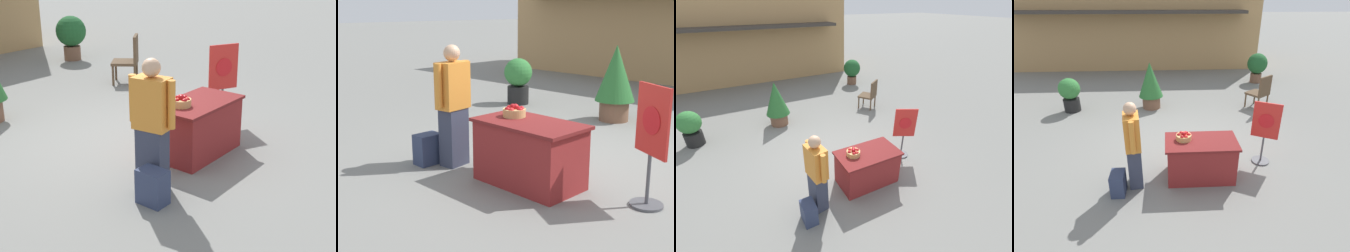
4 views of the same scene
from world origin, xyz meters
TOP-DOWN VIEW (x-y plane):
  - ground_plane at (0.00, 0.00)m, footprint 120.00×120.00m
  - display_table at (0.22, -1.12)m, footprint 1.32×0.75m
  - apple_basket at (-0.09, -1.05)m, footprint 0.28×0.28m
  - person_visitor at (-0.99, -1.29)m, footprint 0.32×0.60m
  - backpack at (-1.27, -1.53)m, footprint 0.24×0.34m
  - poster_board at (1.56, -0.70)m, footprint 0.49×0.36m
  - patio_chair at (2.46, 2.21)m, footprint 0.77×0.77m
  - potted_plant_far_left at (3.22, 4.98)m, footprint 0.79×0.79m

SIDE VIEW (x-z plane):
  - ground_plane at x=0.00m, z-range 0.00..0.00m
  - backpack at x=-1.27m, z-range 0.00..0.42m
  - display_table at x=0.22m, z-range 0.00..0.78m
  - patio_chair at x=2.46m, z-range 0.05..1.09m
  - potted_plant_far_left at x=3.22m, z-range 0.11..1.26m
  - poster_board at x=1.56m, z-range 0.04..1.37m
  - person_visitor at x=-0.99m, z-range 0.01..1.63m
  - apple_basket at x=-0.09m, z-range 0.76..0.93m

